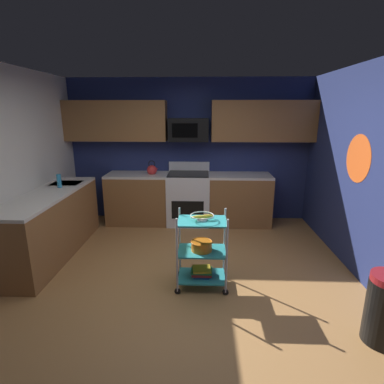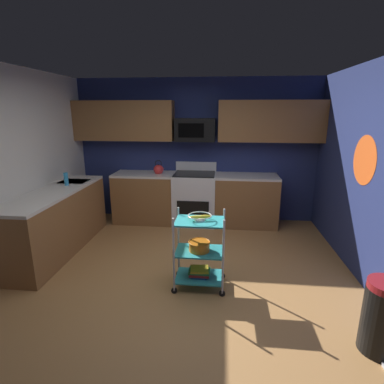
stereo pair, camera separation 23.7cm
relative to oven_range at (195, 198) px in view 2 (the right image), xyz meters
name	(u,v)px [view 2 (the right image)]	position (x,y,z in m)	size (l,w,h in m)	color
floor	(178,285)	(0.00, -2.10, -0.50)	(4.40, 4.80, 0.04)	#A87542
wall_back	(196,151)	(0.00, 0.33, 0.82)	(4.52, 0.06, 2.60)	navy
wall_flower_decal	(364,160)	(2.19, -1.51, 0.97)	(0.61, 0.61, 0.00)	#E5591E
counter_run	(144,207)	(-0.81, -0.58, -0.01)	(3.68, 2.73, 0.92)	brown
oven_range	(195,198)	(0.00, 0.00, 0.00)	(0.76, 0.65, 1.10)	white
upper_cabinets	(195,121)	(0.00, 0.13, 1.37)	(4.40, 0.33, 0.70)	brown
microwave	(196,130)	(0.00, 0.10, 1.22)	(0.70, 0.39, 0.40)	black
rolling_cart	(200,251)	(0.26, -2.12, -0.03)	(0.62, 0.40, 0.91)	silver
fruit_bowl	(200,217)	(0.26, -2.12, 0.40)	(0.27, 0.27, 0.07)	silver
mixing_bowl_large	(199,246)	(0.25, -2.12, 0.04)	(0.25, 0.25, 0.11)	orange
book_stack	(199,272)	(0.26, -2.12, -0.30)	(0.26, 0.21, 0.10)	#1E4C8C
kettle	(159,169)	(-0.66, 0.00, 0.52)	(0.21, 0.18, 0.26)	red
dish_soap_bottle	(66,179)	(-1.87, -1.04, 0.54)	(0.06, 0.06, 0.20)	#2D8CBF
trash_can	(384,318)	(1.90, -2.96, -0.15)	(0.34, 0.42, 0.66)	black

